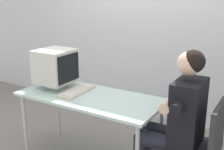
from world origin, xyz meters
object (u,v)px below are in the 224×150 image
at_px(desk, 90,101).
at_px(office_chair, 196,145).
at_px(keyboard, 77,91).
at_px(person_seated, 176,117).
at_px(crt_monitor, 56,67).

bearing_deg(desk, office_chair, 1.69).
bearing_deg(keyboard, desk, -4.91).
bearing_deg(office_chair, person_seated, -180.00).
height_order(office_chair, person_seated, person_seated).
relative_size(desk, keyboard, 3.16).
distance_m(desk, keyboard, 0.18).
bearing_deg(office_chair, crt_monitor, 179.34).
distance_m(keyboard, office_chair, 1.24).
bearing_deg(desk, person_seated, 2.06).
relative_size(desk, person_seated, 1.13).
bearing_deg(crt_monitor, office_chair, -0.66).
bearing_deg(keyboard, crt_monitor, 173.43).
height_order(crt_monitor, office_chair, crt_monitor).
bearing_deg(desk, keyboard, 175.09).
xyz_separation_m(crt_monitor, office_chair, (1.52, -0.02, -0.46)).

